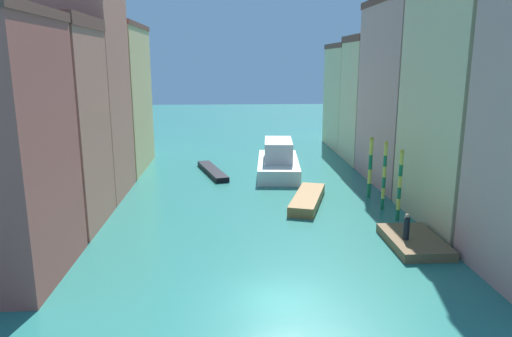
# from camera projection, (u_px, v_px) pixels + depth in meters

# --- Properties ---
(ground_plane) EXTENTS (154.00, 154.00, 0.00)m
(ground_plane) POSITION_uv_depth(u_px,v_px,m) (252.00, 176.00, 45.86)
(ground_plane) COLOR #28756B
(building_left_1) EXTENTS (7.56, 7.19, 13.69)m
(building_left_1) POSITION_uv_depth(u_px,v_px,m) (39.00, 125.00, 30.60)
(building_left_1) COLOR #C6705B
(building_left_1) RESTS_ON ground
(building_left_2) EXTENTS (7.56, 7.85, 19.54)m
(building_left_2) POSITION_uv_depth(u_px,v_px,m) (73.00, 76.00, 37.28)
(building_left_2) COLOR #C6705B
(building_left_2) RESTS_ON ground
(building_left_3) EXTENTS (7.56, 11.08, 14.51)m
(building_left_3) POSITION_uv_depth(u_px,v_px,m) (106.00, 98.00, 47.41)
(building_left_3) COLOR #DBB77A
(building_left_3) RESTS_ON ground
(building_right_1) EXTENTS (7.56, 10.21, 20.52)m
(building_right_1) POSITION_uv_depth(u_px,v_px,m) (484.00, 71.00, 30.60)
(building_right_1) COLOR beige
(building_right_1) RESTS_ON ground
(building_right_2) EXTENTS (7.56, 11.52, 16.33)m
(building_right_2) POSITION_uv_depth(u_px,v_px,m) (416.00, 93.00, 41.71)
(building_right_2) COLOR tan
(building_right_2) RESTS_ON ground
(building_right_3) EXTENTS (7.56, 7.46, 13.57)m
(building_right_3) POSITION_uv_depth(u_px,v_px,m) (381.00, 100.00, 51.27)
(building_right_3) COLOR beige
(building_right_3) RESTS_ON ground
(building_right_4) EXTENTS (7.56, 9.74, 13.02)m
(building_right_4) POSITION_uv_depth(u_px,v_px,m) (360.00, 96.00, 59.67)
(building_right_4) COLOR beige
(building_right_4) RESTS_ON ground
(waterfront_dock) EXTENTS (3.06, 5.13, 0.56)m
(waterfront_dock) POSITION_uv_depth(u_px,v_px,m) (414.00, 241.00, 28.42)
(waterfront_dock) COLOR brown
(waterfront_dock) RESTS_ON ground
(person_on_dock) EXTENTS (0.36, 0.36, 1.61)m
(person_on_dock) POSITION_uv_depth(u_px,v_px,m) (406.00, 227.00, 27.83)
(person_on_dock) COLOR black
(person_on_dock) RESTS_ON waterfront_dock
(mooring_pole_0) EXTENTS (0.29, 0.29, 5.07)m
(mooring_pole_0) POSITION_uv_depth(u_px,v_px,m) (400.00, 185.00, 32.38)
(mooring_pole_0) COLOR #197247
(mooring_pole_0) RESTS_ON ground
(mooring_pole_1) EXTENTS (0.28, 0.28, 5.19)m
(mooring_pole_1) POSITION_uv_depth(u_px,v_px,m) (384.00, 175.00, 34.96)
(mooring_pole_1) COLOR #197247
(mooring_pole_1) RESTS_ON ground
(mooring_pole_2) EXTENTS (0.33, 0.33, 5.03)m
(mooring_pole_2) POSITION_uv_depth(u_px,v_px,m) (370.00, 167.00, 37.96)
(mooring_pole_2) COLOR #197247
(mooring_pole_2) RESTS_ON ground
(vaporetto_white) EXTENTS (4.79, 10.65, 3.33)m
(vaporetto_white) POSITION_uv_depth(u_px,v_px,m) (278.00, 161.00, 46.57)
(vaporetto_white) COLOR white
(vaporetto_white) RESTS_ON ground
(gondola_black) EXTENTS (3.39, 8.05, 0.48)m
(gondola_black) POSITION_uv_depth(u_px,v_px,m) (212.00, 171.00, 46.74)
(gondola_black) COLOR black
(gondola_black) RESTS_ON ground
(motorboat_0) EXTENTS (4.02, 7.59, 0.75)m
(motorboat_0) POSITION_uv_depth(u_px,v_px,m) (307.00, 199.00, 36.76)
(motorboat_0) COLOR olive
(motorboat_0) RESTS_ON ground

